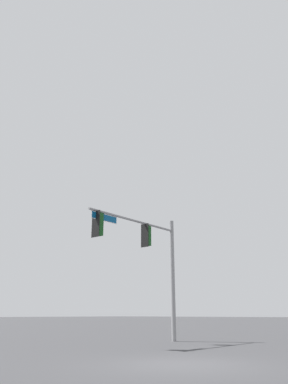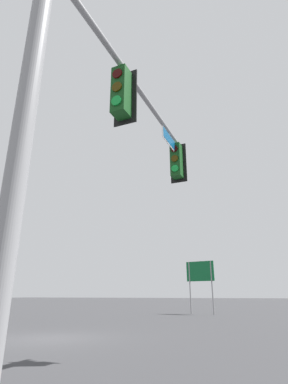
# 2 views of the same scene
# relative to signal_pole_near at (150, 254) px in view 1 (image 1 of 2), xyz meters

# --- Properties ---
(ground_plane) EXTENTS (400.00, 400.00, 0.00)m
(ground_plane) POSITION_rel_signal_pole_near_xyz_m (5.86, 6.20, -4.61)
(ground_plane) COLOR #38383A
(signal_pole_near) EXTENTS (6.78, 0.59, 6.85)m
(signal_pole_near) POSITION_rel_signal_pole_near_xyz_m (0.00, 0.00, 0.00)
(signal_pole_near) COLOR gray
(signal_pole_near) RESTS_ON ground_plane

